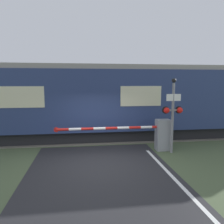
% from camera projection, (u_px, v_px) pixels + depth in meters
% --- Properties ---
extents(ground_plane, '(80.00, 80.00, 0.00)m').
position_uv_depth(ground_plane, '(99.00, 162.00, 8.12)').
color(ground_plane, '#475638').
extents(track_bed, '(36.00, 3.20, 0.13)m').
position_uv_depth(track_bed, '(93.00, 136.00, 11.84)').
color(track_bed, '#666056').
rests_on(track_bed, ground_plane).
extents(train, '(19.63, 3.18, 3.79)m').
position_uv_depth(train, '(133.00, 101.00, 11.88)').
color(train, black).
rests_on(train, ground_plane).
extents(crossing_barrier, '(4.90, 0.44, 1.35)m').
position_uv_depth(crossing_barrier, '(156.00, 134.00, 9.41)').
color(crossing_barrier, gray).
rests_on(crossing_barrier, ground_plane).
extents(signal_post, '(0.87, 0.26, 3.10)m').
position_uv_depth(signal_post, '(173.00, 111.00, 8.95)').
color(signal_post, gray).
rests_on(signal_post, ground_plane).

